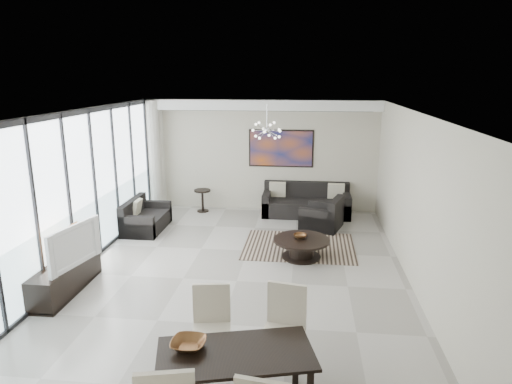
# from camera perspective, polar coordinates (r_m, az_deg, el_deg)

# --- Properties ---
(room_shell) EXTENTS (6.00, 9.00, 2.90)m
(room_shell) POSITION_cam_1_polar(r_m,az_deg,el_deg) (7.57, 0.91, -1.29)
(room_shell) COLOR #A8A39B
(room_shell) RESTS_ON ground
(window_wall) EXTENTS (0.37, 8.95, 2.90)m
(window_wall) POSITION_cam_1_polar(r_m,az_deg,el_deg) (8.53, -21.86, -0.42)
(window_wall) COLOR white
(window_wall) RESTS_ON floor
(soffit) EXTENTS (5.98, 0.40, 0.26)m
(soffit) POSITION_cam_1_polar(r_m,az_deg,el_deg) (11.64, 0.67, 10.83)
(soffit) COLOR white
(soffit) RESTS_ON room_shell
(painting) EXTENTS (1.68, 0.04, 0.98)m
(painting) POSITION_cam_1_polar(r_m,az_deg,el_deg) (11.89, 3.15, 5.46)
(painting) COLOR #B04E18
(painting) RESTS_ON room_shell
(chandelier) EXTENTS (0.66, 0.66, 0.71)m
(chandelier) POSITION_cam_1_polar(r_m,az_deg,el_deg) (9.86, 1.37, 7.72)
(chandelier) COLOR silver
(chandelier) RESTS_ON room_shell
(rug) EXTENTS (2.33, 1.80, 0.01)m
(rug) POSITION_cam_1_polar(r_m,az_deg,el_deg) (9.70, 5.41, -6.75)
(rug) COLOR black
(rug) RESTS_ON floor
(coffee_table) EXTENTS (1.11, 1.11, 0.39)m
(coffee_table) POSITION_cam_1_polar(r_m,az_deg,el_deg) (9.07, 5.70, -6.86)
(coffee_table) COLOR black
(coffee_table) RESTS_ON floor
(bowl_coffee) EXTENTS (0.31, 0.31, 0.08)m
(bowl_coffee) POSITION_cam_1_polar(r_m,az_deg,el_deg) (9.04, 5.54, -5.52)
(bowl_coffee) COLOR brown
(bowl_coffee) RESTS_ON coffee_table
(sofa_main) EXTENTS (2.21, 0.90, 0.80)m
(sofa_main) POSITION_cam_1_polar(r_m,az_deg,el_deg) (11.78, 6.29, -1.57)
(sofa_main) COLOR black
(sofa_main) RESTS_ON floor
(loveseat) EXTENTS (0.80, 1.42, 0.71)m
(loveseat) POSITION_cam_1_polar(r_m,az_deg,el_deg) (10.93, -13.74, -3.36)
(loveseat) COLOR black
(loveseat) RESTS_ON floor
(armchair) EXTENTS (1.08, 1.11, 0.75)m
(armchair) POSITION_cam_1_polar(r_m,az_deg,el_deg) (10.80, 8.38, -3.19)
(armchair) COLOR black
(armchair) RESTS_ON floor
(side_table) EXTENTS (0.43, 0.43, 0.59)m
(side_table) POSITION_cam_1_polar(r_m,az_deg,el_deg) (12.04, -6.71, -0.60)
(side_table) COLOR black
(side_table) RESTS_ON floor
(tv_console) EXTENTS (0.47, 1.66, 0.52)m
(tv_console) POSITION_cam_1_polar(r_m,az_deg,el_deg) (8.30, -22.73, -9.77)
(tv_console) COLOR black
(tv_console) RESTS_ON floor
(television) EXTENTS (0.40, 1.19, 0.68)m
(television) POSITION_cam_1_polar(r_m,az_deg,el_deg) (7.95, -22.36, -6.12)
(television) COLOR gray
(television) RESTS_ON tv_console
(dining_table) EXTENTS (1.79, 1.20, 0.68)m
(dining_table) POSITION_cam_1_polar(r_m,az_deg,el_deg) (5.12, -2.56, -20.20)
(dining_table) COLOR black
(dining_table) RESTS_ON floor
(dining_chair_nw) EXTENTS (0.54, 0.54, 1.01)m
(dining_chair_nw) POSITION_cam_1_polar(r_m,az_deg,el_deg) (5.85, -5.56, -15.60)
(dining_chair_nw) COLOR beige
(dining_chair_nw) RESTS_ON floor
(dining_chair_ne) EXTENTS (0.57, 0.57, 1.06)m
(dining_chair_ne) POSITION_cam_1_polar(r_m,az_deg,el_deg) (5.75, 3.59, -15.80)
(dining_chair_ne) COLOR beige
(dining_chair_ne) RESTS_ON floor
(bowl_dining) EXTENTS (0.38, 0.38, 0.09)m
(bowl_dining) POSITION_cam_1_polar(r_m,az_deg,el_deg) (5.16, -8.45, -18.28)
(bowl_dining) COLOR brown
(bowl_dining) RESTS_ON dining_table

